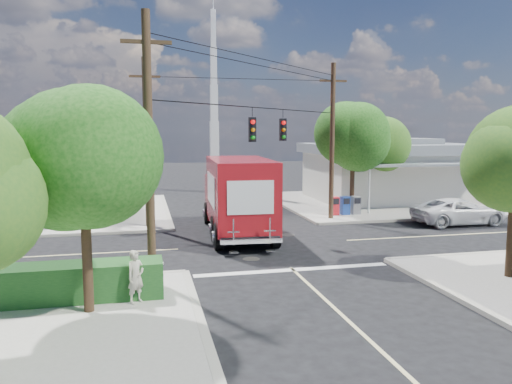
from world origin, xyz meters
name	(u,v)px	position (x,y,z in m)	size (l,w,h in m)	color
ground	(266,245)	(0.00, 0.00, 0.00)	(120.00, 120.00, 0.00)	black
sidewalk_ne	(376,203)	(10.88, 10.88, 0.07)	(14.12, 14.12, 0.14)	#9F9A90
sidewalk_nw	(54,214)	(-10.88, 10.88, 0.07)	(14.12, 14.12, 0.14)	#9F9A90
road_markings	(274,252)	(0.00, -1.47, 0.01)	(32.00, 32.00, 0.01)	beige
building_ne	(390,170)	(12.50, 11.97, 2.32)	(11.80, 10.20, 4.50)	silver
building_nw	(38,177)	(-12.00, 12.46, 2.22)	(10.80, 10.20, 4.30)	beige
radio_tower	(214,125)	(0.50, 20.00, 5.64)	(0.80, 0.80, 17.00)	silver
tree_sw_front	(83,163)	(-6.99, -7.54, 4.33)	(3.88, 3.78, 6.03)	#422D1C
tree_ne_front	(354,138)	(7.21, 6.76, 4.77)	(4.21, 4.14, 6.66)	#422D1C
tree_ne_back	(376,146)	(9.81, 8.96, 4.19)	(3.77, 3.66, 5.82)	#422D1C
palm_nw_front	(104,134)	(-7.50, 7.50, 5.04)	(3.01, 3.08, 5.59)	#422D1C
palm_nw_back	(70,140)	(-9.50, 9.00, 4.67)	(3.01, 3.08, 5.19)	#422D1C
utility_poles	(225,142)	(-1.58, 1.60, 4.67)	(12.00, 10.68, 9.00)	#473321
picket_fence	(68,275)	(-7.80, -5.60, 0.68)	(5.94, 0.06, 1.00)	silver
hedge_sw	(57,283)	(-8.00, -6.40, 0.69)	(6.20, 1.20, 1.10)	#19471C
vending_boxes	(345,205)	(6.50, 6.20, 0.69)	(1.90, 0.50, 1.10)	red
delivery_truck	(238,196)	(-0.83, 2.44, 1.96)	(3.29, 9.06, 3.86)	black
parked_car	(459,211)	(11.78, 2.52, 0.72)	(2.39, 5.18, 1.44)	silver
pedestrian	(136,277)	(-5.70, -7.09, 0.93)	(0.58, 0.38, 1.59)	#B8B19B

